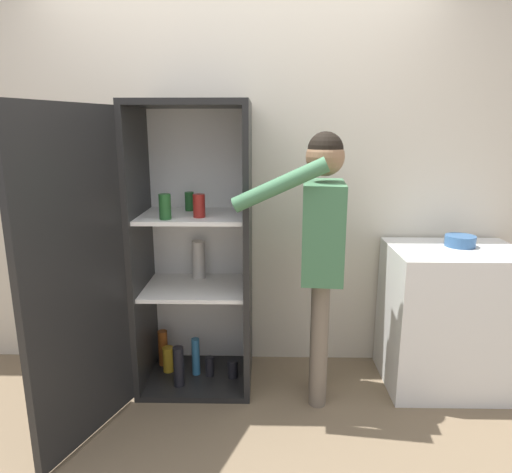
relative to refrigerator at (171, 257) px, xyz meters
The scene contains 6 objects.
ground_plane 1.10m from the refrigerator, 55.03° to the right, with size 12.00×12.00×0.00m, color #7A664C.
wall_back 0.71m from the refrigerator, 48.03° to the left, with size 7.00×0.06×2.55m.
refrigerator is the anchor object (origin of this frame).
person 0.90m from the refrigerator, ahead, with size 0.64×0.53×1.60m.
counter 1.78m from the refrigerator, ahead, with size 0.78×0.58×0.90m.
bowl 1.78m from the refrigerator, ahead, with size 0.18×0.18×0.07m.
Camera 1 is at (0.17, -2.05, 1.62)m, focal length 32.00 mm.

